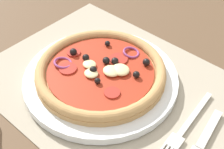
# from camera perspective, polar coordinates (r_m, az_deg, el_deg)

# --- Properties ---
(ground_plane) EXTENTS (1.90, 1.40, 0.02)m
(ground_plane) POSITION_cam_1_polar(r_m,az_deg,el_deg) (0.60, 0.61, -3.20)
(ground_plane) COLOR brown
(placemat) EXTENTS (0.47, 0.35, 0.00)m
(placemat) POSITION_cam_1_polar(r_m,az_deg,el_deg) (0.59, 0.62, -2.26)
(placemat) COLOR #A39984
(placemat) RESTS_ON ground_plane
(plate) EXTENTS (0.28, 0.28, 0.01)m
(plate) POSITION_cam_1_polar(r_m,az_deg,el_deg) (0.59, -1.95, -0.73)
(plate) COLOR white
(plate) RESTS_ON placemat
(pizza) EXTENTS (0.23, 0.23, 0.03)m
(pizza) POSITION_cam_1_polar(r_m,az_deg,el_deg) (0.58, -1.97, 0.58)
(pizza) COLOR tan
(pizza) RESTS_ON plate
(fork) EXTENTS (0.03, 0.18, 0.00)m
(fork) POSITION_cam_1_polar(r_m,az_deg,el_deg) (0.53, 12.03, -9.63)
(fork) COLOR silver
(fork) RESTS_ON placemat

